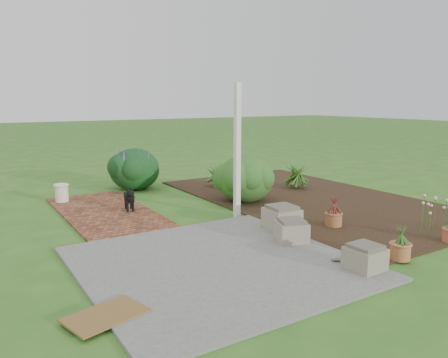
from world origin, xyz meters
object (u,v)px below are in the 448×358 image
black_dog (129,197)px  evergreen_shrub (245,177)px  cream_ceramic_urn (62,193)px  stone_trough_near (365,258)px

black_dog → evergreen_shrub: bearing=1.1°
black_dog → cream_ceramic_urn: size_ratio=1.41×
black_dog → evergreen_shrub: (2.43, -0.46, 0.23)m
black_dog → cream_ceramic_urn: (-0.96, 1.51, -0.08)m
stone_trough_near → cream_ceramic_urn: size_ratio=1.15×
cream_ceramic_urn → evergreen_shrub: bearing=-30.1°
black_dog → evergreen_shrub: evergreen_shrub is taller
evergreen_shrub → stone_trough_near: bearing=-102.7°
stone_trough_near → black_dog: (-1.53, 4.48, 0.13)m
cream_ceramic_urn → evergreen_shrub: evergreen_shrub is taller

